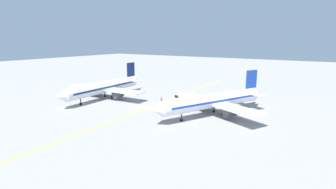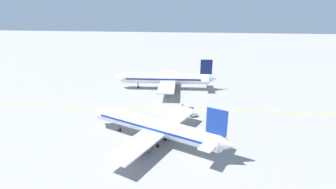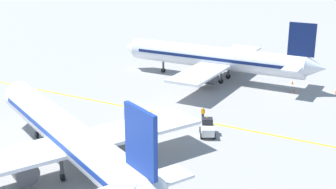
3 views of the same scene
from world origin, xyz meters
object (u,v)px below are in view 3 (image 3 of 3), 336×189
(airplane_at_gate, at_px, (69,136))
(traffic_cone_by_wingtip, at_px, (292,82))
(traffic_cone_mid_apron, at_px, (336,92))
(airplane_adjacent_stand, at_px, (217,58))
(baggage_tug_white, at_px, (207,128))
(traffic_cone_near_nose, at_px, (294,91))
(ground_crew_worker, at_px, (203,113))

(airplane_at_gate, height_order, traffic_cone_by_wingtip, airplane_at_gate)
(traffic_cone_mid_apron, bearing_deg, airplane_adjacent_stand, 98.17)
(baggage_tug_white, distance_m, traffic_cone_by_wingtip, 26.32)
(airplane_at_gate, height_order, baggage_tug_white, airplane_at_gate)
(traffic_cone_near_nose, distance_m, traffic_cone_by_wingtip, 4.72)
(airplane_adjacent_stand, height_order, traffic_cone_near_nose, airplane_adjacent_stand)
(airplane_at_gate, relative_size, baggage_tug_white, 10.02)
(ground_crew_worker, bearing_deg, traffic_cone_by_wingtip, -13.28)
(ground_crew_worker, bearing_deg, airplane_at_gate, 165.87)
(baggage_tug_white, xyz_separation_m, traffic_cone_by_wingtip, (26.20, -2.42, -0.63))
(airplane_at_gate, relative_size, traffic_cone_mid_apron, 60.97)
(traffic_cone_mid_apron, bearing_deg, baggage_tug_white, 158.79)
(traffic_cone_by_wingtip, bearing_deg, airplane_adjacent_stand, 109.97)
(traffic_cone_by_wingtip, bearing_deg, airplane_at_gate, 166.32)
(airplane_at_gate, height_order, traffic_cone_near_nose, airplane_at_gate)
(baggage_tug_white, bearing_deg, ground_crew_worker, 32.71)
(traffic_cone_mid_apron, distance_m, traffic_cone_by_wingtip, 7.31)
(airplane_adjacent_stand, height_order, baggage_tug_white, airplane_adjacent_stand)
(airplane_adjacent_stand, height_order, traffic_cone_mid_apron, airplane_adjacent_stand)
(ground_crew_worker, xyz_separation_m, traffic_cone_by_wingtip, (21.91, -5.17, -0.63))
(baggage_tug_white, bearing_deg, airplane_adjacent_stand, 22.84)
(airplane_at_gate, distance_m, ground_crew_worker, 20.22)
(airplane_adjacent_stand, distance_m, ground_crew_worker, 19.04)
(baggage_tug_white, bearing_deg, traffic_cone_near_nose, -10.43)
(airplane_adjacent_stand, bearing_deg, airplane_at_gate, -177.52)
(airplane_adjacent_stand, relative_size, traffic_cone_mid_apron, 64.55)
(baggage_tug_white, distance_m, traffic_cone_near_nose, 22.13)
(traffic_cone_near_nose, xyz_separation_m, traffic_cone_mid_apron, (2.90, -5.56, 0.00))
(airplane_adjacent_stand, bearing_deg, traffic_cone_near_nose, -90.87)
(airplane_at_gate, relative_size, ground_crew_worker, 19.96)
(airplane_at_gate, xyz_separation_m, traffic_cone_mid_apron, (39.79, -17.21, -3.43))
(baggage_tug_white, bearing_deg, traffic_cone_by_wingtip, -5.27)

